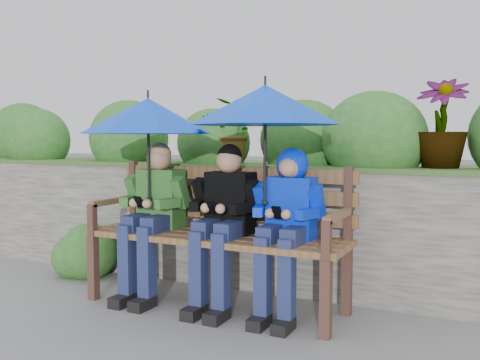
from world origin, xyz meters
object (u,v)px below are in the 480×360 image
at_px(boy_middle, 224,216).
at_px(umbrella_left, 148,116).
at_px(boy_right, 287,215).
at_px(park_bench, 220,225).
at_px(boy_left, 153,210).
at_px(umbrella_right, 265,105).

relative_size(boy_middle, umbrella_left, 1.18).
bearing_deg(boy_middle, boy_right, 1.84).
bearing_deg(boy_right, park_bench, 171.69).
xyz_separation_m(boy_left, umbrella_right, (0.95, -0.01, 0.78)).
distance_m(park_bench, umbrella_left, 1.00).
bearing_deg(umbrella_right, boy_left, 179.27).
relative_size(park_bench, umbrella_left, 1.94).
distance_m(boy_middle, umbrella_right, 0.85).
relative_size(boy_middle, umbrella_right, 1.15).
relative_size(boy_middle, boy_right, 1.02).
bearing_deg(umbrella_right, umbrella_left, -179.36).
bearing_deg(umbrella_right, park_bench, 164.97).
bearing_deg(boy_left, umbrella_right, -0.73).
distance_m(park_bench, boy_middle, 0.16).
height_order(park_bench, boy_left, boy_left).
distance_m(boy_right, umbrella_left, 1.32).
bearing_deg(umbrella_left, boy_middle, 2.10).
distance_m(boy_left, umbrella_right, 1.23).
height_order(boy_right, umbrella_left, umbrella_left).
relative_size(boy_left, boy_right, 1.03).
xyz_separation_m(boy_middle, umbrella_right, (0.33, -0.01, 0.79)).
height_order(park_bench, umbrella_left, umbrella_left).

